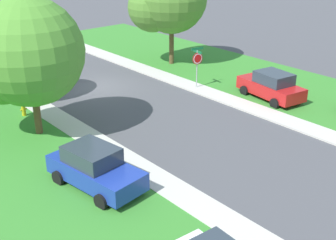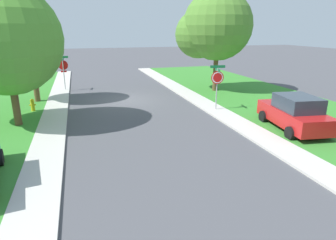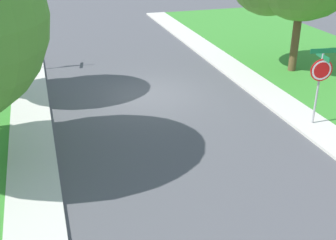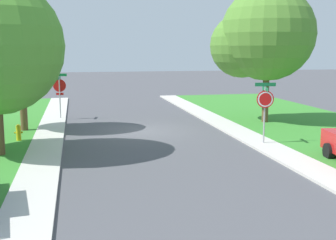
{
  "view_description": "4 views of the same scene",
  "coord_description": "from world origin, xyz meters",
  "views": [
    {
      "loc": [
        15.12,
        24.59,
        9.91
      ],
      "look_at": [
        2.25,
        9.65,
        1.4
      ],
      "focal_mm": 48.23,
      "sensor_mm": 36.0,
      "label": 1
    },
    {
      "loc": [
        3.18,
        20.33,
        4.83
      ],
      "look_at": [
        -0.03,
        9.77,
        1.4
      ],
      "focal_mm": 31.49,
      "sensor_mm": 36.0,
      "label": 2
    },
    {
      "loc": [
        4.07,
        15.87,
        6.56
      ],
      "look_at": [
        0.85,
        5.36,
        1.4
      ],
      "focal_mm": 45.81,
      "sensor_mm": 36.0,
      "label": 3
    },
    {
      "loc": [
        3.38,
        22.17,
        4.22
      ],
      "look_at": [
        -0.23,
        5.21,
        1.4
      ],
      "focal_mm": 46.84,
      "sensor_mm": 36.0,
      "label": 4
    }
  ],
  "objects": [
    {
      "name": "ground_plane",
      "position": [
        0.0,
        0.0,
        0.0
      ],
      "size": [
        120.0,
        120.0,
        0.0
      ],
      "primitive_type": "plane",
      "color": "#4C4C51"
    },
    {
      "name": "sidewalk_east",
      "position": [
        4.7,
        12.0,
        0.05
      ],
      "size": [
        1.4,
        56.0,
        0.1
      ],
      "primitive_type": "cube",
      "color": "beige",
      "rests_on": "ground"
    },
    {
      "name": "sidewalk_west",
      "position": [
        -4.7,
        12.0,
        0.05
      ],
      "size": [
        1.4,
        56.0,
        0.1
      ],
      "primitive_type": "cube",
      "color": "beige",
      "rests_on": "ground"
    },
    {
      "name": "stop_sign_near_corner",
      "position": [
        4.3,
        -4.79,
        1.88
      ],
      "size": [
        0.91,
        0.91,
        2.77
      ],
      "color": "#9E9EA3",
      "rests_on": "ground"
    },
    {
      "name": "stop_sign_far_corner",
      "position": [
        -4.73,
        4.45,
        1.89
      ],
      "size": [
        0.91,
        0.91,
        2.77
      ],
      "color": "#9E9EA3",
      "rests_on": "ground"
    },
    {
      "name": "car_red_far_down_street",
      "position": [
        -6.8,
        8.86,
        0.87
      ],
      "size": [
        2.49,
        4.51,
        1.76
      ],
      "color": "red",
      "rests_on": "ground"
    },
    {
      "name": "tree_corner_large",
      "position": [
        6.67,
        4.03,
        4.17
      ],
      "size": [
        5.72,
        5.32,
        7.0
      ],
      "color": "brown",
      "rests_on": "ground"
    },
    {
      "name": "tree_sidewalk_mid",
      "position": [
        6.23,
        -1.25,
        4.34
      ],
      "size": [
        4.28,
        3.98,
        6.47
      ],
      "color": "brown",
      "rests_on": "ground"
    },
    {
      "name": "tree_sidewalk_near",
      "position": [
        -6.91,
        -1.12,
        4.89
      ],
      "size": [
        5.64,
        5.25,
        7.69
      ],
      "color": "brown",
      "rests_on": "ground"
    },
    {
      "name": "fire_hydrant",
      "position": [
        5.98,
        1.56,
        0.44
      ],
      "size": [
        0.38,
        0.22,
        0.83
      ],
      "color": "gold",
      "rests_on": "ground"
    }
  ]
}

